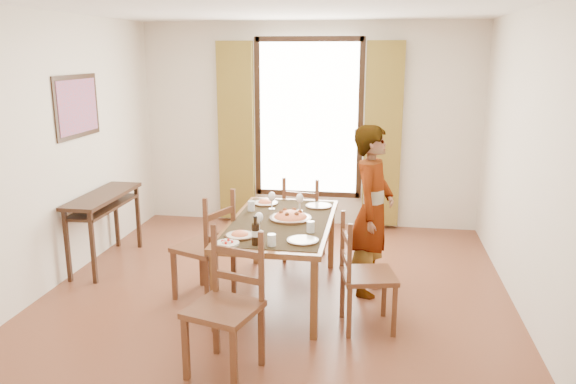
% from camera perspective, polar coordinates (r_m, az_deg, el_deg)
% --- Properties ---
extents(ground, '(5.00, 5.00, 0.00)m').
position_cam_1_polar(ground, '(5.53, -1.30, -10.67)').
color(ground, '#54281A').
rests_on(ground, ground).
extents(room_shell, '(4.60, 5.10, 2.74)m').
position_cam_1_polar(room_shell, '(5.20, -1.18, 5.55)').
color(room_shell, beige).
rests_on(room_shell, ground).
extents(console_table, '(0.38, 1.20, 0.80)m').
position_cam_1_polar(console_table, '(6.48, -18.25, -1.20)').
color(console_table, '#331D11').
rests_on(console_table, ground).
extents(dining_table, '(0.96, 1.72, 0.76)m').
position_cam_1_polar(dining_table, '(5.33, -0.77, -3.64)').
color(dining_table, brown).
rests_on(dining_table, ground).
extents(chair_west, '(0.61, 0.61, 1.06)m').
position_cam_1_polar(chair_west, '(5.41, -8.27, -5.75)').
color(chair_west, brown).
rests_on(chair_west, ground).
extents(chair_north, '(0.48, 0.48, 0.98)m').
position_cam_1_polar(chair_north, '(6.35, 1.62, -2.95)').
color(chair_north, brown).
rests_on(chair_north, ground).
extents(chair_south, '(0.58, 0.58, 1.06)m').
position_cam_1_polar(chair_south, '(4.20, -6.28, -11.68)').
color(chair_south, brown).
rests_on(chair_south, ground).
extents(chair_east, '(0.52, 0.52, 0.99)m').
position_cam_1_polar(chair_east, '(4.85, 7.74, -8.52)').
color(chair_east, brown).
rests_on(chair_east, ground).
extents(man, '(0.80, 0.70, 1.65)m').
position_cam_1_polar(man, '(5.45, 8.58, -1.91)').
color(man, gray).
rests_on(man, ground).
extents(plate_sw, '(0.27, 0.27, 0.05)m').
position_cam_1_polar(plate_sw, '(4.89, -4.91, -4.24)').
color(plate_sw, silver).
rests_on(plate_sw, dining_table).
extents(plate_se, '(0.27, 0.27, 0.05)m').
position_cam_1_polar(plate_se, '(4.75, 1.50, -4.74)').
color(plate_se, silver).
rests_on(plate_se, dining_table).
extents(plate_nw, '(0.27, 0.27, 0.05)m').
position_cam_1_polar(plate_nw, '(5.90, -2.33, -0.98)').
color(plate_nw, silver).
rests_on(plate_nw, dining_table).
extents(plate_ne, '(0.27, 0.27, 0.05)m').
position_cam_1_polar(plate_ne, '(5.80, 3.14, -1.25)').
color(plate_ne, silver).
rests_on(plate_ne, dining_table).
extents(pasta_platter, '(0.40, 0.40, 0.10)m').
position_cam_1_polar(pasta_platter, '(5.35, 0.26, -2.29)').
color(pasta_platter, red).
rests_on(pasta_platter, dining_table).
extents(caprese_plate, '(0.20, 0.20, 0.04)m').
position_cam_1_polar(caprese_plate, '(4.71, -6.19, -5.07)').
color(caprese_plate, silver).
rests_on(caprese_plate, dining_table).
extents(wine_glass_a, '(0.08, 0.08, 0.18)m').
position_cam_1_polar(wine_glass_a, '(4.98, -2.95, -3.05)').
color(wine_glass_a, white).
rests_on(wine_glass_a, dining_table).
extents(wine_glass_b, '(0.08, 0.08, 0.18)m').
position_cam_1_polar(wine_glass_b, '(5.62, 1.20, -1.05)').
color(wine_glass_b, white).
rests_on(wine_glass_b, dining_table).
extents(wine_glass_c, '(0.08, 0.08, 0.18)m').
position_cam_1_polar(wine_glass_c, '(5.68, -1.65, -0.87)').
color(wine_glass_c, white).
rests_on(wine_glass_c, dining_table).
extents(tumbler_a, '(0.07, 0.07, 0.10)m').
position_cam_1_polar(tumbler_a, '(4.98, 2.31, -3.55)').
color(tumbler_a, silver).
rests_on(tumbler_a, dining_table).
extents(tumbler_b, '(0.07, 0.07, 0.10)m').
position_cam_1_polar(tumbler_b, '(5.65, -3.75, -1.41)').
color(tumbler_b, silver).
rests_on(tumbler_b, dining_table).
extents(tumbler_c, '(0.07, 0.07, 0.10)m').
position_cam_1_polar(tumbler_c, '(4.64, -1.67, -4.90)').
color(tumbler_c, silver).
rests_on(tumbler_c, dining_table).
extents(wine_bottle, '(0.07, 0.07, 0.25)m').
position_cam_1_polar(wine_bottle, '(4.65, -3.32, -3.92)').
color(wine_bottle, black).
rests_on(wine_bottle, dining_table).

